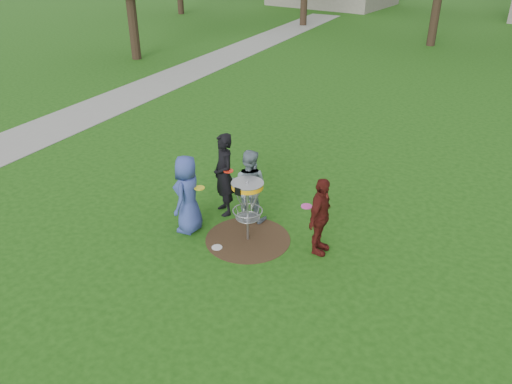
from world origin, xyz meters
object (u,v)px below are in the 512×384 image
Objects in this scene: player_grey at (249,185)px; player_maroon at (320,217)px; player_black at (224,175)px; disc_golf_basket at (247,197)px; player_blue at (188,194)px.

player_grey reaches higher than player_maroon.
player_grey is (0.62, 0.10, -0.13)m from player_black.
player_maroon is (2.52, -0.17, -0.14)m from player_black.
player_black reaches higher than disc_golf_basket.
player_black is 1.39× the size of disc_golf_basket.
player_grey is (0.79, 1.12, -0.03)m from player_blue.
disc_golf_basket is (0.48, -0.72, 0.19)m from player_grey.
player_blue is 0.90× the size of player_black.
player_blue is at bearing -67.12° from player_black.
disc_golf_basket is (-1.42, -0.46, 0.20)m from player_maroon.
player_black is (0.17, 1.02, 0.10)m from player_blue.
disc_golf_basket is at bearing 100.64° from player_maroon.
player_black is 1.17× the size of player_maroon.
disc_golf_basket is at bearing 107.10° from player_grey.
player_blue is at bearing 100.46° from player_maroon.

